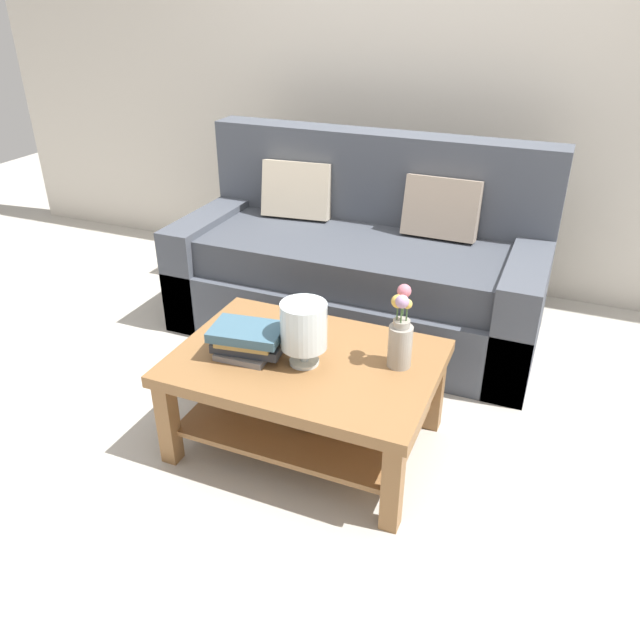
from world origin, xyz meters
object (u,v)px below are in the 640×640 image
Objects in this scene: coffee_table at (306,382)px; book_stack_main at (248,340)px; couch at (360,267)px; flower_pitcher at (401,334)px; glass_hurricane_vase at (304,327)px.

book_stack_main is at bearing -163.38° from coffee_table.
book_stack_main reaches higher than coffee_table.
couch is 1.88× the size of coffee_table.
flower_pitcher is (0.52, -1.02, 0.21)m from couch.
glass_hurricane_vase is at bearing -159.54° from flower_pitcher.
couch reaches higher than glass_hurricane_vase.
couch is 1.19m from glass_hurricane_vase.
flower_pitcher is at bearing 20.46° from glass_hurricane_vase.
coffee_table is 0.29m from glass_hurricane_vase.
coffee_table is at bearing -82.21° from couch.
glass_hurricane_vase reaches higher than book_stack_main.
book_stack_main is 0.62m from flower_pitcher.
couch reaches higher than flower_pitcher.
glass_hurricane_vase is (0.01, -0.04, 0.29)m from coffee_table.
couch is 1.13m from coffee_table.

